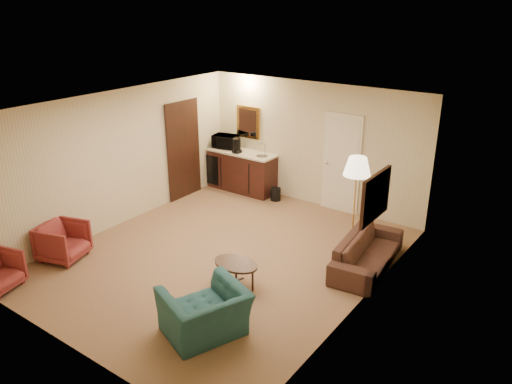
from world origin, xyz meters
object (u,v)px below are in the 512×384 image
at_px(teal_armchair, 204,305).
at_px(coffee_maker, 237,146).
at_px(rose_chair_near, 63,240).
at_px(microwave, 225,140).
at_px(sofa, 368,247).
at_px(coffee_table, 236,275).
at_px(wetbar_cabinet, 242,171).
at_px(waste_bin, 276,194).
at_px(floor_lamp, 354,205).

relative_size(teal_armchair, coffee_maker, 3.14).
relative_size(rose_chair_near, coffee_maker, 2.18).
bearing_deg(microwave, sofa, -32.49).
xyz_separation_m(rose_chair_near, microwave, (0.00, 4.39, 0.75)).
bearing_deg(microwave, coffee_maker, -30.20).
relative_size(rose_chair_near, coffee_table, 0.97).
xyz_separation_m(wetbar_cabinet, waste_bin, (0.97, -0.07, -0.32)).
height_order(rose_chair_near, floor_lamp, floor_lamp).
distance_m(rose_chair_near, coffee_table, 3.09).
bearing_deg(coffee_maker, teal_armchair, -74.38).
bearing_deg(coffee_table, floor_lamp, 66.29).
bearing_deg(sofa, coffee_maker, 62.24).
bearing_deg(teal_armchair, microwave, -122.54).
xyz_separation_m(sofa, waste_bin, (-2.83, 1.55, -0.22)).
xyz_separation_m(coffee_table, floor_lamp, (0.93, 2.11, 0.66)).
relative_size(coffee_table, waste_bin, 2.62).
distance_m(waste_bin, microwave, 1.76).
relative_size(teal_armchair, rose_chair_near, 1.44).
xyz_separation_m(wetbar_cabinet, floor_lamp, (3.35, -1.26, 0.41)).
xyz_separation_m(rose_chair_near, waste_bin, (1.47, 4.28, -0.22)).
relative_size(teal_armchair, waste_bin, 3.68).
bearing_deg(teal_armchair, coffee_maker, -125.56).
height_order(wetbar_cabinet, floor_lamp, floor_lamp).
bearing_deg(wetbar_cabinet, teal_armchair, -58.22).
bearing_deg(coffee_maker, coffee_table, -70.02).
distance_m(coffee_table, microwave, 4.58).
xyz_separation_m(sofa, rose_chair_near, (-4.30, -2.73, -0.01)).
height_order(sofa, rose_chair_near, sofa).
distance_m(sofa, teal_armchair, 3.07).
bearing_deg(sofa, wetbar_cabinet, 60.51).
bearing_deg(floor_lamp, waste_bin, 153.39).
relative_size(floor_lamp, coffee_maker, 5.32).
xyz_separation_m(floor_lamp, microwave, (-3.85, 1.30, 0.24)).
distance_m(floor_lamp, microwave, 4.07).
bearing_deg(coffee_table, sofa, 51.78).
bearing_deg(teal_armchair, rose_chair_near, -71.35).
relative_size(wetbar_cabinet, waste_bin, 5.90).
height_order(coffee_table, coffee_maker, coffee_maker).
bearing_deg(coffee_table, waste_bin, 113.77).
distance_m(coffee_table, floor_lamp, 2.39).
bearing_deg(floor_lamp, microwave, 161.34).
relative_size(rose_chair_near, floor_lamp, 0.41).
bearing_deg(floor_lamp, coffee_table, -113.71).
height_order(sofa, teal_armchair, teal_armchair).
relative_size(wetbar_cabinet, microwave, 2.99).
bearing_deg(sofa, rose_chair_near, 116.06).
distance_m(sofa, rose_chair_near, 5.10).
bearing_deg(rose_chair_near, wetbar_cabinet, -24.19).
distance_m(teal_armchair, floor_lamp, 3.33).
distance_m(rose_chair_near, coffee_maker, 4.33).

